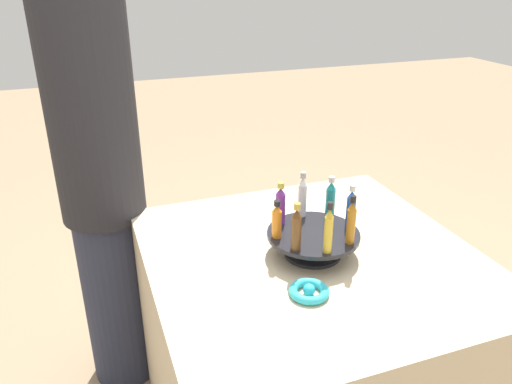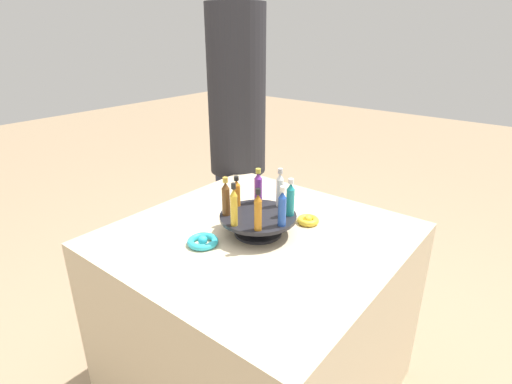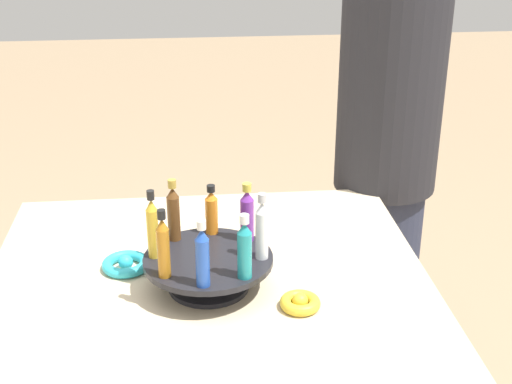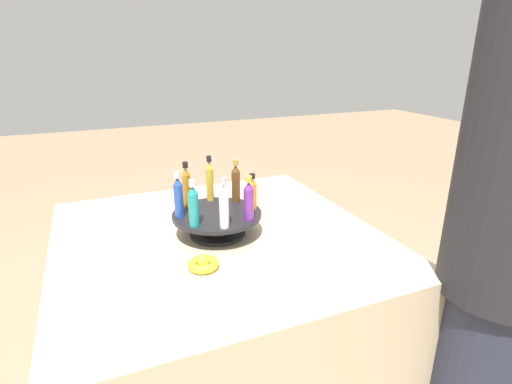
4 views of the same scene
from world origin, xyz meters
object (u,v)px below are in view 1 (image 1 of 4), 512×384
Objects in this scene: bottle_clear at (302,196)px; bottle_blue at (351,209)px; bottle_orange at (277,221)px; ribbon_bow_gold at (315,219)px; display_stand at (313,240)px; bottle_teal at (330,199)px; person_figure at (100,177)px; bottle_gold at (329,230)px; bottle_brown at (296,229)px; bottle_amber at (351,222)px; bottle_purple at (280,205)px; ribbon_bow_teal at (309,291)px.

bottle_blue is at bearing 128.25° from bottle_clear.
bottle_orange reaches higher than ribbon_bow_gold.
bottle_blue reaches higher than display_stand.
bottle_teal reaches higher than ribbon_bow_gold.
person_figure is at bearing -36.28° from bottle_clear.
display_stand is at bearing -96.75° from bottle_gold.
bottle_gold is at bearing 69.29° from ribbon_bow_gold.
bottle_gold is 0.15m from bottle_orange.
display_stand is 1.94× the size of bottle_brown.
display_stand is 1.87× the size of bottle_clear.
bottle_teal reaches higher than bottle_orange.
bottle_amber is 0.08m from bottle_blue.
bottle_gold reaches higher than bottle_teal.
display_stand reaches higher than ribbon_bow_gold.
display_stand is 2.00× the size of bottle_teal.
bottle_gold is at bearing 60.75° from bottle_teal.
person_figure is at bearing -43.57° from display_stand.
ribbon_bow_gold is at bearing -141.25° from bottle_orange.
bottle_brown is at bearing -8.38° from person_figure.
bottle_amber is at bearing 128.25° from bottle_purple.
bottle_purple is (0.05, -0.19, -0.01)m from bottle_gold.
ribbon_bow_gold is (-0.20, -0.16, -0.11)m from bottle_orange.
bottle_orange is (0.19, 0.05, -0.01)m from bottle_teal.
bottle_purple is at bearing 15.75° from bottle_clear.
bottle_amber reaches higher than ribbon_bow_gold.
person_figure is (0.45, -0.58, -0.02)m from bottle_brown.
bottle_teal is 1.02× the size of bottle_purple.
bottle_gold is at bearing -140.52° from ribbon_bow_teal.
bottle_gold is 0.20m from bottle_teal.
bottle_gold is 1.03× the size of bottle_amber.
bottle_orange is at bearing -6.75° from bottle_blue.
bottle_gold is 1.07× the size of bottle_blue.
bottle_blue and bottle_brown have the same top height.
ribbon_bow_teal is at bearing 94.19° from bottle_orange.
bottle_brown is (0.10, 0.17, -0.00)m from bottle_clear.
bottle_blue is 0.20m from bottle_purple.
bottle_blue is 0.22m from bottle_orange.
bottle_amber is 1.03× the size of bottle_brown.
ribbon_bow_gold is (-0.18, -0.24, -0.12)m from bottle_brown.
person_figure is at bearing -35.52° from bottle_teal.
display_stand is 0.13m from bottle_orange.
person_figure is (0.54, -0.51, 0.07)m from display_stand.
bottle_amber reaches higher than bottle_teal.
bottle_orange is at bearing -51.75° from bottle_gold.
bottle_clear is 1.09× the size of bottle_purple.
bottle_clear reaches higher than bottle_blue.
bottle_purple reaches higher than bottle_orange.
display_stand is 3.29× the size of ribbon_bow_gold.
display_stand is 2.04× the size of bottle_purple.
bottle_purple is at bearing -51.75° from display_stand.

